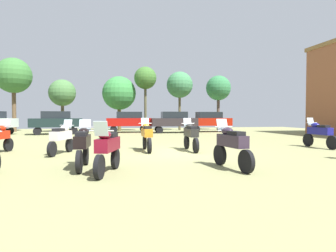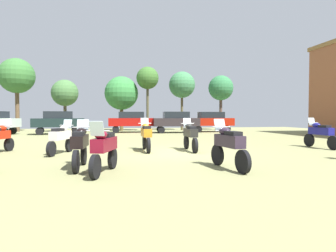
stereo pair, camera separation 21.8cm
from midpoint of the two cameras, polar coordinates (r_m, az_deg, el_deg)
The scene contains 18 objects.
ground_plane at distance 12.84m, azimuth 0.66°, elevation -5.20°, with size 44.00×52.00×0.02m.
motorcycle_1 at distance 16.30m, azimuth 27.27°, elevation -1.25°, with size 0.62×2.28×1.51m.
motorcycle_3 at distance 12.92m, azimuth -20.66°, elevation -2.07°, with size 0.82×2.15×1.45m.
motorcycle_5 at distance 9.17m, azimuth -17.07°, elevation -3.54°, with size 0.62×2.12×1.49m.
motorcycle_7 at distance 13.21m, azimuth -4.68°, elevation -1.75°, with size 0.62×2.25×1.50m.
motorcycle_8 at distance 13.30m, azimuth 4.03°, elevation -1.74°, with size 0.62×2.25×1.50m.
motorcycle_11 at distance 8.19m, azimuth -12.52°, elevation -4.21°, with size 0.80×2.09×1.47m.
motorcycle_13 at distance 8.94m, azimuth 11.71°, elevation -3.58°, with size 0.64×2.16×1.50m.
car_1 at distance 27.11m, azimuth -21.43°, elevation 0.94°, with size 4.56×2.58×2.00m.
car_3 at distance 27.46m, azimuth 0.98°, elevation 1.09°, with size 4.40×2.04×2.00m.
car_4 at distance 28.28m, azimuth -7.90°, elevation 1.10°, with size 4.32×1.85×2.00m.
car_5 at distance 29.32m, azimuth 7.82°, elevation 1.13°, with size 4.34×1.89×2.00m.
tree_2 at distance 34.04m, azimuth 9.70°, elevation 7.29°, with size 2.84×2.84×6.24m.
tree_3 at distance 33.62m, azimuth -28.27°, elevation 8.65°, with size 3.55×3.55×7.46m.
tree_4 at distance 31.74m, azimuth -9.78°, elevation 6.35°, with size 3.59×3.59×5.84m.
tree_5 at distance 30.71m, azimuth -20.26°, elevation 6.08°, with size 2.63×2.63×5.21m.
tree_6 at distance 31.12m, azimuth -4.68°, elevation 9.25°, with size 2.36×2.36×6.80m.
tree_7 at distance 33.02m, azimuth 2.11°, elevation 8.04°, with size 2.96×2.96×6.59m.
Camera 1 is at (-2.71, -12.45, 1.62)m, focal length 31.00 mm.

